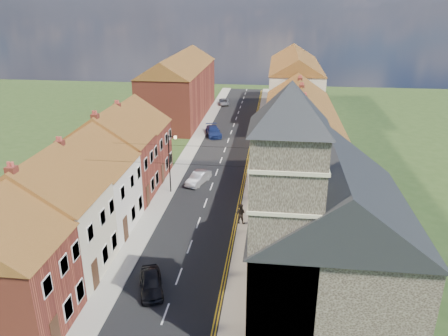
% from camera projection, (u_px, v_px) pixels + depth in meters
% --- Properties ---
extents(road, '(7.00, 90.00, 0.02)m').
position_uv_depth(road, '(221.00, 160.00, 53.29)').
color(road, black).
rests_on(road, ground).
extents(pavement_left, '(1.80, 90.00, 0.12)m').
position_uv_depth(pavement_left, '(186.00, 158.00, 53.76)').
color(pavement_left, '#AEA89E').
rests_on(pavement_left, ground).
extents(pavement_right, '(1.80, 90.00, 0.12)m').
position_uv_depth(pavement_right, '(257.00, 161.00, 52.79)').
color(pavement_right, '#AEA89E').
rests_on(pavement_right, ground).
extents(church, '(11.25, 14.25, 15.20)m').
position_uv_depth(church, '(322.00, 230.00, 25.45)').
color(church, '#2C231F').
rests_on(church, ground).
extents(cottage_r_tudor, '(8.30, 5.20, 9.00)m').
position_uv_depth(cottage_r_tudor, '(309.00, 188.00, 34.64)').
color(cottage_r_tudor, beige).
rests_on(cottage_r_tudor, ground).
extents(cottage_r_white_near, '(8.30, 6.00, 9.00)m').
position_uv_depth(cottage_r_white_near, '(306.00, 164.00, 39.63)').
color(cottage_r_white_near, beige).
rests_on(cottage_r_white_near, ground).
extents(cottage_r_cream_mid, '(8.30, 5.20, 9.00)m').
position_uv_depth(cottage_r_cream_mid, '(303.00, 145.00, 44.62)').
color(cottage_r_cream_mid, '#983D2C').
rests_on(cottage_r_cream_mid, ground).
extents(cottage_r_pink, '(8.30, 6.00, 9.00)m').
position_uv_depth(cottage_r_pink, '(301.00, 130.00, 49.62)').
color(cottage_r_pink, '#C19F98').
rests_on(cottage_r_pink, ground).
extents(cottage_r_white_far, '(8.30, 5.20, 9.00)m').
position_uv_depth(cottage_r_white_far, '(299.00, 118.00, 54.61)').
color(cottage_r_white_far, silver).
rests_on(cottage_r_white_far, ground).
extents(cottage_r_cream_far, '(8.30, 6.00, 9.00)m').
position_uv_depth(cottage_r_cream_far, '(297.00, 108.00, 59.60)').
color(cottage_r_cream_far, beige).
rests_on(cottage_r_cream_far, ground).
extents(cottage_l_cream, '(8.30, 6.30, 9.10)m').
position_uv_depth(cottage_l_cream, '(43.00, 216.00, 30.07)').
color(cottage_l_cream, beige).
rests_on(cottage_l_cream, ground).
extents(cottage_l_white, '(8.30, 6.90, 8.80)m').
position_uv_depth(cottage_l_white, '(82.00, 182.00, 36.04)').
color(cottage_l_white, silver).
rests_on(cottage_l_white, ground).
extents(cottage_l_brick_mid, '(8.30, 5.70, 9.10)m').
position_uv_depth(cottage_l_brick_mid, '(109.00, 155.00, 41.63)').
color(cottage_l_brick_mid, '#983D2C').
rests_on(cottage_l_brick_mid, ground).
extents(cottage_l_pink, '(8.30, 6.30, 8.80)m').
position_uv_depth(cottage_l_pink, '(128.00, 139.00, 47.05)').
color(cottage_l_pink, '#983D2C').
rests_on(cottage_l_pink, ground).
extents(block_right_far, '(8.30, 24.20, 10.50)m').
position_uv_depth(block_right_far, '(294.00, 82.00, 73.45)').
color(block_right_far, beige).
rests_on(block_right_far, ground).
extents(block_left_far, '(8.30, 24.20, 10.50)m').
position_uv_depth(block_left_far, '(180.00, 85.00, 70.89)').
color(block_left_far, '#983D2C').
rests_on(block_left_far, ground).
extents(lamppost, '(0.88, 0.15, 6.00)m').
position_uv_depth(lamppost, '(170.00, 160.00, 43.18)').
color(lamppost, black).
rests_on(lamppost, pavement_left).
extents(car_near, '(2.62, 4.00, 1.27)m').
position_uv_depth(car_near, '(151.00, 283.00, 29.37)').
color(car_near, black).
rests_on(car_near, ground).
extents(car_mid, '(2.42, 4.03, 1.25)m').
position_uv_depth(car_mid, '(198.00, 178.00, 46.44)').
color(car_mid, '#A4A7AB').
rests_on(car_mid, ground).
extents(car_far, '(3.16, 4.97, 1.34)m').
position_uv_depth(car_far, '(213.00, 131.00, 62.55)').
color(car_far, navy).
rests_on(car_far, ground).
extents(car_distant, '(2.25, 4.09, 1.09)m').
position_uv_depth(car_distant, '(224.00, 102.00, 80.70)').
color(car_distant, '#94969B').
rests_on(car_distant, ground).
extents(pedestrian_right, '(1.01, 0.86, 1.82)m').
position_uv_depth(pedestrian_right, '(240.00, 214.00, 37.94)').
color(pedestrian_right, black).
rests_on(pedestrian_right, pavement_right).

